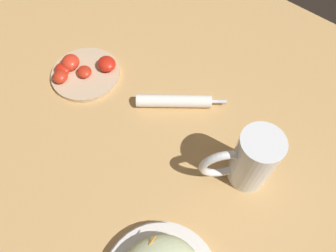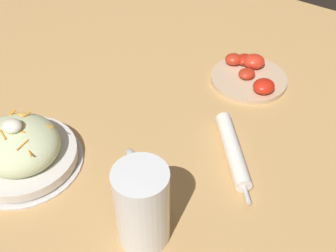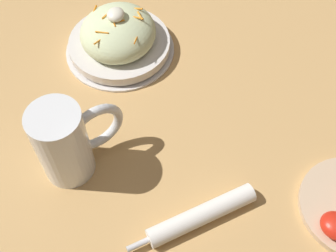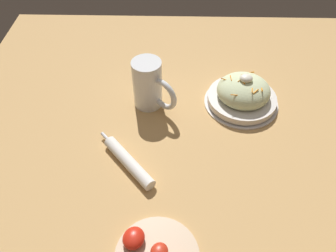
{
  "view_description": "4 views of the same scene",
  "coord_description": "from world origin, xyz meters",
  "px_view_note": "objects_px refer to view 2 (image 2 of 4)",
  "views": [
    {
      "loc": [
        0.15,
        0.24,
        0.63
      ],
      "look_at": [
        -0.11,
        0.02,
        0.05
      ],
      "focal_mm": 33.23,
      "sensor_mm": 36.0,
      "label": 1
    },
    {
      "loc": [
        -0.4,
        0.49,
        0.59
      ],
      "look_at": [
        -0.08,
        0.03,
        0.07
      ],
      "focal_mm": 45.21,
      "sensor_mm": 36.0,
      "label": 2
    },
    {
      "loc": [
        -0.46,
        -0.05,
        0.66
      ],
      "look_at": [
        -0.08,
        0.05,
        0.08
      ],
      "focal_mm": 46.97,
      "sensor_mm": 36.0,
      "label": 3
    },
    {
      "loc": [
        -0.08,
        -0.53,
        0.69
      ],
      "look_at": [
        -0.09,
        0.04,
        0.07
      ],
      "focal_mm": 35.49,
      "sensor_mm": 36.0,
      "label": 4
    }
  ],
  "objects_px": {
    "salad_plate": "(20,150)",
    "beer_mug": "(142,207)",
    "tomato_plate": "(250,74)",
    "napkin_roll": "(233,150)"
  },
  "relations": [
    {
      "from": "napkin_roll",
      "to": "salad_plate",
      "type": "bearing_deg",
      "value": 37.24
    },
    {
      "from": "beer_mug",
      "to": "tomato_plate",
      "type": "xyz_separation_m",
      "value": [
        0.05,
        -0.47,
        -0.05
      ]
    },
    {
      "from": "tomato_plate",
      "to": "beer_mug",
      "type": "bearing_deg",
      "value": 95.54
    },
    {
      "from": "napkin_roll",
      "to": "tomato_plate",
      "type": "height_order",
      "value": "tomato_plate"
    },
    {
      "from": "beer_mug",
      "to": "napkin_roll",
      "type": "relative_size",
      "value": 0.84
    },
    {
      "from": "salad_plate",
      "to": "tomato_plate",
      "type": "bearing_deg",
      "value": -115.46
    },
    {
      "from": "salad_plate",
      "to": "beer_mug",
      "type": "xyz_separation_m",
      "value": [
        -0.27,
        -0.01,
        0.03
      ]
    },
    {
      "from": "salad_plate",
      "to": "napkin_roll",
      "type": "bearing_deg",
      "value": -142.76
    },
    {
      "from": "salad_plate",
      "to": "tomato_plate",
      "type": "distance_m",
      "value": 0.53
    },
    {
      "from": "napkin_roll",
      "to": "tomato_plate",
      "type": "relative_size",
      "value": 1.01
    }
  ]
}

